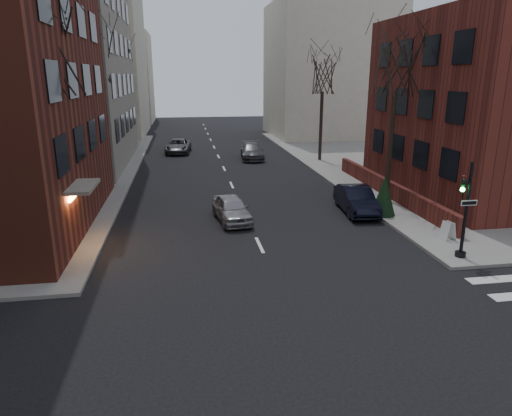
{
  "coord_description": "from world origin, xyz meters",
  "views": [
    {
      "loc": [
        -3.21,
        -7.16,
        7.4
      ],
      "look_at": [
        -0.29,
        11.2,
        2.0
      ],
      "focal_mm": 32.0,
      "sensor_mm": 36.0,
      "label": 1
    }
  ],
  "objects_px": {
    "traffic_signal": "(464,216)",
    "car_lane_silver": "(231,209)",
    "tree_left_c": "(122,69)",
    "streetlamp_far": "(133,108)",
    "streetlamp_near": "(100,130)",
    "car_lane_far": "(178,146)",
    "tree_right_a": "(397,64)",
    "evergreen_shrub": "(384,195)",
    "tree_left_b": "(94,52)",
    "parked_sedan": "(356,200)",
    "sandwich_board": "(448,230)",
    "tree_left_a": "(43,49)",
    "tree_right_b": "(323,74)",
    "car_lane_gray": "(252,151)"
  },
  "relations": [
    {
      "from": "traffic_signal",
      "to": "car_lane_silver",
      "type": "bearing_deg",
      "value": 142.26
    },
    {
      "from": "tree_left_c",
      "to": "streetlamp_far",
      "type": "height_order",
      "value": "tree_left_c"
    },
    {
      "from": "streetlamp_near",
      "to": "car_lane_far",
      "type": "relative_size",
      "value": 1.28
    },
    {
      "from": "tree_right_a",
      "to": "evergreen_shrub",
      "type": "relative_size",
      "value": 4.47
    },
    {
      "from": "traffic_signal",
      "to": "car_lane_far",
      "type": "distance_m",
      "value": 31.96
    },
    {
      "from": "traffic_signal",
      "to": "tree_left_b",
      "type": "relative_size",
      "value": 0.37
    },
    {
      "from": "traffic_signal",
      "to": "streetlamp_far",
      "type": "height_order",
      "value": "streetlamp_far"
    },
    {
      "from": "tree_left_b",
      "to": "evergreen_shrub",
      "type": "bearing_deg",
      "value": -33.98
    },
    {
      "from": "parked_sedan",
      "to": "car_lane_far",
      "type": "bearing_deg",
      "value": 118.38
    },
    {
      "from": "tree_left_c",
      "to": "sandwich_board",
      "type": "height_order",
      "value": "tree_left_c"
    },
    {
      "from": "traffic_signal",
      "to": "parked_sedan",
      "type": "bearing_deg",
      "value": 103.43
    },
    {
      "from": "car_lane_far",
      "to": "car_lane_silver",
      "type": "bearing_deg",
      "value": -76.92
    },
    {
      "from": "tree_right_a",
      "to": "streetlamp_near",
      "type": "distance_m",
      "value": 17.87
    },
    {
      "from": "traffic_signal",
      "to": "streetlamp_far",
      "type": "xyz_separation_m",
      "value": [
        -16.14,
        33.01,
        2.33
      ]
    },
    {
      "from": "traffic_signal",
      "to": "tree_left_a",
      "type": "height_order",
      "value": "tree_left_a"
    },
    {
      "from": "tree_left_a",
      "to": "tree_right_b",
      "type": "relative_size",
      "value": 1.12
    },
    {
      "from": "streetlamp_far",
      "to": "sandwich_board",
      "type": "bearing_deg",
      "value": -61.52
    },
    {
      "from": "tree_right_b",
      "to": "car_lane_far",
      "type": "distance_m",
      "value": 15.83
    },
    {
      "from": "tree_right_b",
      "to": "tree_left_c",
      "type": "bearing_deg",
      "value": 155.56
    },
    {
      "from": "parked_sedan",
      "to": "traffic_signal",
      "type": "bearing_deg",
      "value": -72.14
    },
    {
      "from": "sandwich_board",
      "to": "streetlamp_far",
      "type": "bearing_deg",
      "value": 107.93
    },
    {
      "from": "tree_left_b",
      "to": "sandwich_board",
      "type": "relative_size",
      "value": 12.61
    },
    {
      "from": "tree_left_c",
      "to": "car_lane_gray",
      "type": "distance_m",
      "value": 15.04
    },
    {
      "from": "sandwich_board",
      "to": "tree_left_a",
      "type": "bearing_deg",
      "value": 159.72
    },
    {
      "from": "car_lane_gray",
      "to": "car_lane_far",
      "type": "height_order",
      "value": "car_lane_gray"
    },
    {
      "from": "car_lane_far",
      "to": "streetlamp_far",
      "type": "bearing_deg",
      "value": 149.27
    },
    {
      "from": "car_lane_silver",
      "to": "tree_right_a",
      "type": "bearing_deg",
      "value": 5.28
    },
    {
      "from": "streetlamp_near",
      "to": "parked_sedan",
      "type": "height_order",
      "value": "streetlamp_near"
    },
    {
      "from": "tree_left_b",
      "to": "car_lane_gray",
      "type": "bearing_deg",
      "value": 34.73
    },
    {
      "from": "evergreen_shrub",
      "to": "tree_right_a",
      "type": "bearing_deg",
      "value": 62.25
    },
    {
      "from": "tree_left_c",
      "to": "evergreen_shrub",
      "type": "bearing_deg",
      "value": -57.06
    },
    {
      "from": "tree_left_b",
      "to": "streetlamp_near",
      "type": "height_order",
      "value": "tree_left_b"
    },
    {
      "from": "tree_left_c",
      "to": "streetlamp_far",
      "type": "bearing_deg",
      "value": 73.3
    },
    {
      "from": "parked_sedan",
      "to": "car_lane_far",
      "type": "relative_size",
      "value": 0.91
    },
    {
      "from": "traffic_signal",
      "to": "car_lane_gray",
      "type": "distance_m",
      "value": 25.68
    },
    {
      "from": "traffic_signal",
      "to": "tree_left_c",
      "type": "height_order",
      "value": "tree_left_c"
    },
    {
      "from": "car_lane_gray",
      "to": "car_lane_far",
      "type": "xyz_separation_m",
      "value": [
        -6.75,
        4.54,
        -0.03
      ]
    },
    {
      "from": "parked_sedan",
      "to": "sandwich_board",
      "type": "height_order",
      "value": "parked_sedan"
    },
    {
      "from": "traffic_signal",
      "to": "car_lane_silver",
      "type": "relative_size",
      "value": 1.02
    },
    {
      "from": "streetlamp_near",
      "to": "car_lane_silver",
      "type": "xyz_separation_m",
      "value": [
        7.33,
        -6.19,
        -3.57
      ]
    },
    {
      "from": "car_lane_gray",
      "to": "tree_right_b",
      "type": "bearing_deg",
      "value": -15.96
    },
    {
      "from": "tree_right_b",
      "to": "tree_right_a",
      "type": "bearing_deg",
      "value": -90.0
    },
    {
      "from": "tree_right_b",
      "to": "parked_sedan",
      "type": "xyz_separation_m",
      "value": [
        -2.6,
        -15.73,
        -6.85
      ]
    },
    {
      "from": "tree_left_b",
      "to": "car_lane_far",
      "type": "bearing_deg",
      "value": 68.38
    },
    {
      "from": "streetlamp_near",
      "to": "evergreen_shrub",
      "type": "xyz_separation_m",
      "value": [
        15.5,
        -6.85,
        -3.0
      ]
    },
    {
      "from": "evergreen_shrub",
      "to": "sandwich_board",
      "type": "bearing_deg",
      "value": -72.46
    },
    {
      "from": "car_lane_gray",
      "to": "streetlamp_near",
      "type": "bearing_deg",
      "value": -128.12
    },
    {
      "from": "tree_left_b",
      "to": "tree_right_b",
      "type": "relative_size",
      "value": 1.18
    },
    {
      "from": "traffic_signal",
      "to": "car_lane_gray",
      "type": "relative_size",
      "value": 0.81
    },
    {
      "from": "tree_left_c",
      "to": "tree_right_b",
      "type": "height_order",
      "value": "tree_left_c"
    }
  ]
}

